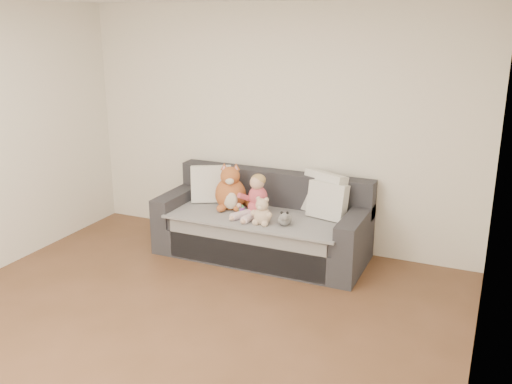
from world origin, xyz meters
TOP-DOWN VIEW (x-y plane):
  - room_shell at (0.00, 0.42)m, footprint 5.00×5.00m
  - sofa at (0.04, 2.06)m, footprint 2.20×0.94m
  - cushion_left at (-0.63, 2.17)m, footprint 0.48×0.38m
  - cushion_right_back at (0.63, 2.27)m, footprint 0.53×0.40m
  - cushion_right_front at (0.71, 2.16)m, footprint 0.44×0.27m
  - toddler at (0.01, 1.94)m, footprint 0.31×0.45m
  - plush_cat at (-0.33, 2.04)m, footprint 0.41×0.42m
  - teddy_bear at (0.17, 1.72)m, footprint 0.23×0.17m
  - plush_cow at (0.39, 1.78)m, footprint 0.13×0.20m
  - sippy_cup at (-0.12, 1.89)m, footprint 0.10×0.08m

SIDE VIEW (x-z plane):
  - sofa at x=0.04m, z-range -0.12..0.73m
  - sippy_cup at x=-0.12m, z-range 0.48..0.59m
  - plush_cow at x=0.39m, z-range 0.46..0.62m
  - teddy_bear at x=0.17m, z-range 0.44..0.73m
  - toddler at x=0.01m, z-range 0.44..0.88m
  - cushion_right_front at x=0.71m, z-range 0.47..0.85m
  - plush_cat at x=-0.33m, z-range 0.40..0.92m
  - cushion_left at x=-0.63m, z-range 0.47..0.89m
  - cushion_right_back at x=0.63m, z-range 0.46..0.92m
  - room_shell at x=0.00m, z-range -1.20..3.80m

